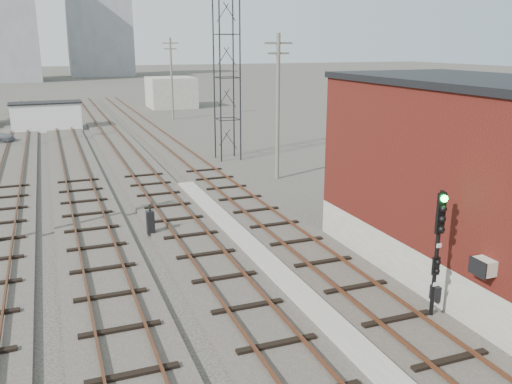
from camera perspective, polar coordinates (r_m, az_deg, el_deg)
ground at (r=63.93m, az=-14.84°, el=7.34°), size 320.00×320.00×0.00m
track_right at (r=43.83m, az=-8.34°, el=4.33°), size 3.20×90.00×0.39m
track_mid_right at (r=43.15m, az=-13.53°, el=3.89°), size 3.20×90.00×0.39m
track_mid_left at (r=42.83m, az=-18.84°, el=3.41°), size 3.20×90.00×0.39m
track_left at (r=42.88m, az=-24.17°, el=2.89°), size 3.20×90.00×0.39m
platform_curb at (r=20.30m, az=2.27°, el=-8.63°), size 0.90×28.00×0.26m
brick_building at (r=21.34m, az=22.16°, el=1.35°), size 6.54×12.20×7.22m
lattice_tower at (r=39.98m, az=-3.11°, el=14.09°), size 1.60×1.60×15.00m
utility_pole_right_a at (r=33.96m, az=2.31°, el=9.30°), size 1.80×0.24×9.00m
utility_pole_right_b at (r=62.56m, az=-8.88°, el=11.92°), size 1.80×0.24×9.00m
apartment_right at (r=153.79m, az=-16.22°, el=16.52°), size 16.00×12.00×26.00m
shed_right at (r=74.98m, az=-8.92°, el=10.32°), size 6.00×6.00×4.00m
signal_mast at (r=17.26m, az=18.61°, el=-5.40°), size 0.40×0.42×4.22m
switch_stand at (r=24.63m, az=-11.04°, el=-3.18°), size 0.34×0.34×1.41m
site_trailer at (r=57.88m, az=-21.23°, el=7.44°), size 6.82×3.19×2.82m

